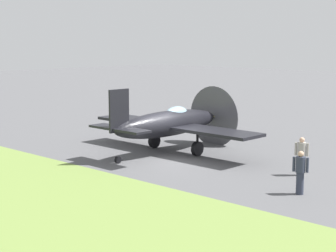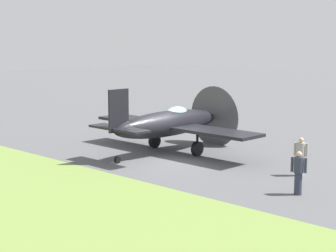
{
  "view_description": "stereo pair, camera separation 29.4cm",
  "coord_description": "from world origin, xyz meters",
  "views": [
    {
      "loc": [
        18.74,
        -20.25,
        5.99
      ],
      "look_at": [
        -1.43,
        1.13,
        1.47
      ],
      "focal_mm": 59.73,
      "sensor_mm": 36.0,
      "label": 1
    },
    {
      "loc": [
        18.96,
        -20.05,
        5.99
      ],
      "look_at": [
        -1.43,
        1.13,
        1.47
      ],
      "focal_mm": 59.73,
      "sensor_mm": 36.0,
      "label": 2
    }
  ],
  "objects": [
    {
      "name": "ground_plane",
      "position": [
        0.0,
        0.0,
        0.0
      ],
      "size": [
        160.0,
        160.0,
        0.0
      ],
      "primitive_type": "plane",
      "color": "#515154"
    },
    {
      "name": "grass_verge",
      "position": [
        0.0,
        -9.54,
        0.0
      ],
      "size": [
        120.0,
        11.0,
        0.01
      ],
      "primitive_type": "cube",
      "color": "olive",
      "rests_on": "ground"
    },
    {
      "name": "airplane_lead",
      "position": [
        -1.43,
        1.3,
        1.6
      ],
      "size": [
        10.64,
        8.46,
        3.81
      ],
      "rotation": [
        0.0,
        0.0,
        -0.01
      ],
      "color": "black",
      "rests_on": "ground"
    },
    {
      "name": "ground_crew_chief",
      "position": [
        7.9,
        -1.21,
        0.91
      ],
      "size": [
        0.59,
        0.38,
        1.73
      ],
      "rotation": [
        0.0,
        0.0,
        0.37
      ],
      "color": "#2D3342",
      "rests_on": "ground"
    },
    {
      "name": "ground_crew_mechanic",
      "position": [
        6.33,
        1.58,
        0.91
      ],
      "size": [
        0.6,
        0.38,
        1.73
      ],
      "rotation": [
        0.0,
        0.0,
        0.35
      ],
      "color": "#9E998E",
      "rests_on": "ground"
    }
  ]
}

